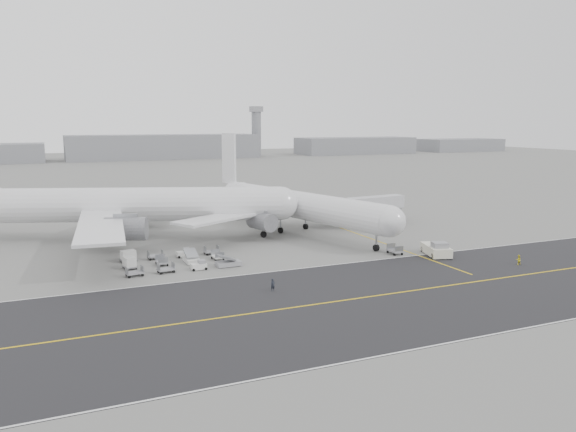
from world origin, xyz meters
name	(u,v)px	position (x,y,z in m)	size (l,w,h in m)	color
ground	(238,271)	(0.00, 0.00, 0.00)	(700.00, 700.00, 0.00)	gray
taxiway	(325,303)	(5.02, -17.98, 0.01)	(220.00, 59.00, 0.03)	#28282B
horizon_buildings	(147,159)	(30.00, 260.00, 0.00)	(520.00, 28.00, 28.00)	gray
control_tower	(256,130)	(100.00, 265.00, 16.25)	(7.00, 7.00, 31.25)	gray
airliner_a	(123,205)	(-12.25, 29.98, 6.44)	(62.26, 61.14, 22.40)	silver
airliner_b	(294,204)	(19.69, 24.29, 5.47)	(52.69, 53.86, 18.99)	silver
pushback_tug	(436,249)	(32.73, -3.41, 1.02)	(4.98, 8.72, 2.47)	silver
jet_bridge	(372,205)	(37.86, 24.60, 4.30)	(16.49, 4.65, 6.17)	gray
gse_cluster	(177,264)	(-7.40, 7.75, 0.00)	(20.88, 15.85, 1.86)	gray
stray_dolly	(395,254)	(27.09, 0.11, 0.00)	(1.63, 2.65, 1.63)	silver
ground_crew_a	(273,285)	(0.98, -11.04, 0.84)	(0.61, 0.40, 1.67)	black
ground_crew_b	(518,260)	(40.30, -13.34, 0.79)	(0.77, 0.60, 1.57)	yellow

